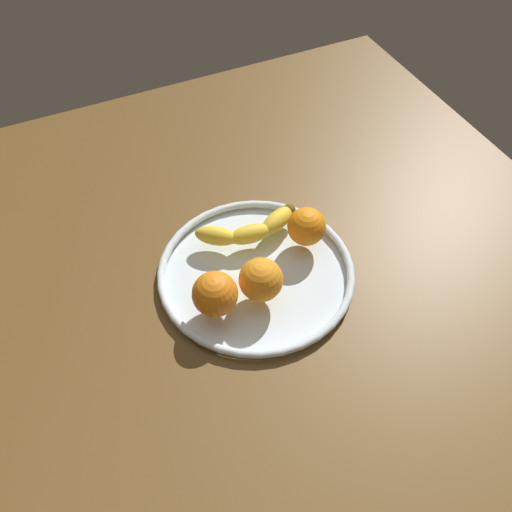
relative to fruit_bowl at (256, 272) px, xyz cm
name	(u,v)px	position (x,y,z in cm)	size (l,w,h in cm)	color
ground_plane	(256,283)	(0.00, 0.00, -2.92)	(110.26, 110.26, 4.00)	brown
fruit_bowl	(256,272)	(0.00, 0.00, 0.00)	(30.43, 30.43, 1.80)	silver
banana	(250,229)	(2.00, 6.59, 2.39)	(18.09, 7.08, 3.01)	yellow
orange_back_right	(261,280)	(-1.32, -4.48, 4.13)	(6.48, 6.48, 6.48)	orange
orange_front_right	(215,294)	(-8.26, -4.09, 4.18)	(6.60, 6.60, 6.60)	orange
orange_center	(306,227)	(9.65, 2.05, 3.93)	(6.09, 6.09, 6.09)	orange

